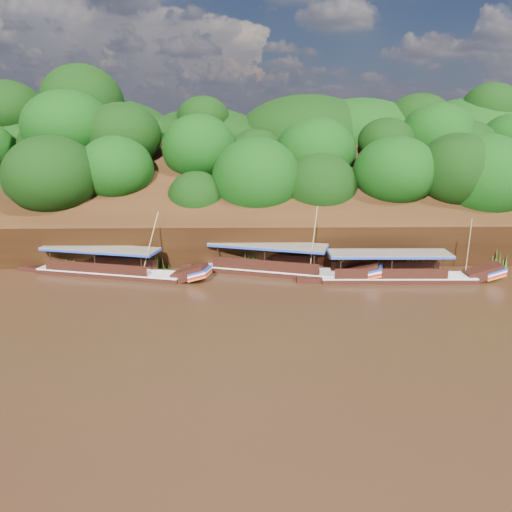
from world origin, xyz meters
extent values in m
plane|color=black|center=(0.00, 0.00, 0.00)|extent=(160.00, 160.00, 0.00)
cube|color=black|center=(0.00, 16.00, 3.50)|extent=(120.00, 16.12, 13.64)
cube|color=black|center=(0.00, 26.00, 0.00)|extent=(120.00, 24.00, 12.00)
ellipsoid|color=#153C0A|center=(-6.00, 15.00, 3.50)|extent=(18.00, 8.00, 6.40)
ellipsoid|color=#153C0A|center=(0.00, 23.00, 9.20)|extent=(24.00, 11.00, 8.40)
ellipsoid|color=#153C0A|center=(24.00, 14.50, 3.40)|extent=(18.00, 8.00, 6.00)
cube|color=black|center=(11.50, 6.23, 0.00)|extent=(11.46, 2.15, 0.80)
cube|color=silver|center=(11.50, 6.23, 0.38)|extent=(11.47, 2.21, 0.09)
cube|color=black|center=(17.93, 6.13, 0.63)|extent=(2.72, 1.52, 1.56)
cube|color=#18369D|center=(18.64, 6.12, 0.89)|extent=(1.43, 1.56, 0.58)
cube|color=#AF1316|center=(18.64, 6.12, 0.59)|extent=(1.43, 1.56, 0.58)
cube|color=brown|center=(10.78, 6.25, 2.15)|extent=(8.99, 2.41, 0.11)
cube|color=#18369D|center=(10.78, 6.25, 2.05)|extent=(8.99, 2.41, 0.16)
cylinder|color=tan|center=(16.40, 5.71, 2.79)|extent=(0.86, 1.84, 4.39)
cube|color=black|center=(2.55, 8.16, 0.00)|extent=(11.78, 5.44, 0.88)
cube|color=silver|center=(2.55, 8.16, 0.42)|extent=(11.80, 5.51, 0.10)
cube|color=black|center=(8.83, 6.25, 0.68)|extent=(3.11, 2.34, 1.64)
cube|color=#18369D|center=(9.53, 6.04, 0.97)|extent=(1.86, 2.01, 0.60)
cube|color=#AF1316|center=(9.53, 6.04, 0.64)|extent=(1.86, 2.01, 0.60)
cube|color=brown|center=(1.86, 8.37, 2.34)|extent=(9.46, 5.01, 0.12)
cube|color=#18369D|center=(1.86, 8.37, 2.23)|extent=(9.46, 5.01, 0.18)
cylinder|color=tan|center=(5.17, 6.75, 3.05)|extent=(0.41, 0.86, 5.16)
cube|color=black|center=(-10.37, 7.98, 0.00)|extent=(11.84, 4.79, 0.80)
cube|color=silver|center=(-10.37, 7.98, 0.38)|extent=(11.85, 4.84, 0.09)
cube|color=black|center=(-3.99, 6.36, 0.62)|extent=(3.03, 2.10, 1.57)
cube|color=#18369D|center=(-3.28, 6.18, 0.89)|extent=(1.77, 1.83, 0.59)
cube|color=#AF1316|center=(-3.28, 6.18, 0.59)|extent=(1.77, 1.83, 0.59)
cube|color=brown|center=(-11.08, 8.17, 2.14)|extent=(9.45, 4.44, 0.11)
cube|color=#18369D|center=(-11.08, 8.17, 2.03)|extent=(9.45, 4.44, 0.16)
cylinder|color=tan|center=(-6.98, 6.94, 2.81)|extent=(1.39, 0.62, 4.63)
cone|color=#2E5A16|center=(-13.83, 9.85, 0.85)|extent=(1.50, 1.50, 1.71)
cone|color=#2E5A16|center=(-6.67, 9.57, 0.79)|extent=(1.50, 1.50, 1.58)
cone|color=#2E5A16|center=(0.42, 9.12, 0.82)|extent=(1.50, 1.50, 1.64)
cone|color=#2E5A16|center=(7.74, 9.85, 1.03)|extent=(1.50, 1.50, 2.06)
cone|color=#2E5A16|center=(13.78, 8.97, 0.90)|extent=(1.50, 1.50, 1.80)
cone|color=#2E5A16|center=(20.76, 9.28, 0.97)|extent=(1.50, 1.50, 1.93)
camera|label=1|loc=(0.21, -29.24, 11.55)|focal=35.00mm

